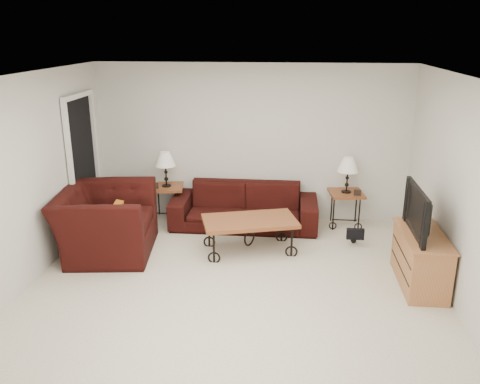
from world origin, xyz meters
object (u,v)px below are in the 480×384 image
Objects in this scene: armchair at (106,222)px; coffee_table at (249,235)px; sofa at (244,206)px; lamp_right at (347,175)px; side_table_right at (345,209)px; tv_stand at (420,259)px; backpack at (354,228)px; television at (425,211)px; side_table_left at (167,203)px; lamp_left at (166,169)px.

coffee_table is at bearing -90.58° from armchair.
lamp_right is at bearing 6.48° from sofa.
side_table_right is 1.98m from tv_stand.
backpack is (3.46, 0.64, -0.21)m from armchair.
side_table_right is at bearing -159.41° from television.
armchair is 4.14m from tv_stand.
sofa is 1.78× the size of coffee_table.
side_table_left is at bearing -117.40° from television.
backpack is (0.07, -0.69, -0.59)m from lamp_right.
lamp_left is 0.44× the size of coffee_table.
side_table_left reaches higher than backpack.
side_table_right is (2.86, 0.00, -0.00)m from side_table_left.
coffee_table is (-1.42, -1.11, -0.60)m from lamp_right.
television is (0.69, -1.84, 0.67)m from side_table_right.
television is 1.49m from backpack.
armchair is (-3.39, -1.33, 0.17)m from side_table_right.
side_table_left is 4.06m from television.
side_table_left is at bearing 180.00° from side_table_right.
tv_stand is at bearing -27.27° from side_table_left.
lamp_right is 1.14× the size of backpack.
backpack is (2.93, -0.69, -0.61)m from lamp_left.
tv_stand reaches higher than side_table_left.
armchair reaches higher than side_table_right.
lamp_right is at bearing -159.41° from television.
side_table_right is 0.56m from lamp_right.
side_table_right is 1.81m from coffee_table.
tv_stand reaches higher than side_table_right.
coffee_table is at bearing -37.63° from lamp_left.
coffee_table is at bearing -142.01° from lamp_right.
television is (4.08, -0.51, 0.50)m from armchair.
tv_stand is (0.71, -1.84, 0.05)m from side_table_right.
side_table_left is at bearing 180.00° from lamp_right.
tv_stand is (3.58, -1.84, -0.52)m from lamp_left.
tv_stand is at bearing -68.87° from side_table_right.
armchair is at bearing -173.67° from coffee_table.
television is (3.56, -1.84, 0.10)m from lamp_left.
sofa is at bearing -126.14° from television.
side_table_right is 2.92m from lamp_left.
side_table_left is at bearing 0.00° from lamp_left.
side_table_left is 0.57m from lamp_left.
side_table_right reaches higher than coffee_table.
side_table_left is 0.57× the size of television.
lamp_right is at bearing 0.00° from side_table_left.
side_table_left is 4.03m from tv_stand.
television reaches higher than sofa.
side_table_right is 0.40× the size of armchair.
sofa is 4.07× the size of side_table_right.
sofa is at bearing -8.01° from lamp_left.
television reaches higher than coffee_table.
television reaches higher than lamp_left.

